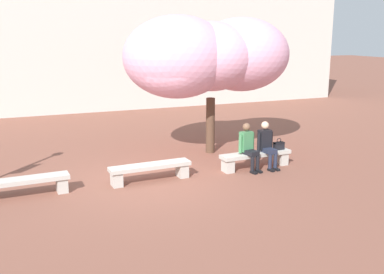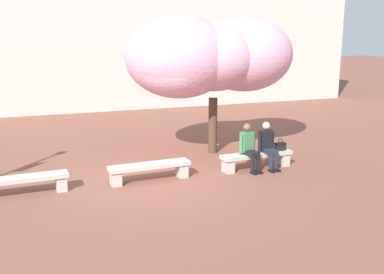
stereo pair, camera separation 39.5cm
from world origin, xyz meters
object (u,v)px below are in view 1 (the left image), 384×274
object	(u,v)px
stone_bench_center	(256,157)
person_seated_right	(266,143)
stone_bench_near_west	(150,169)
stone_bench_west_end	(22,184)
cherry_tree_main	(208,56)
person_seated_left	(248,145)
handbag	(279,145)

from	to	relation	value
stone_bench_center	person_seated_right	bearing A→B (deg)	-10.17
stone_bench_near_west	stone_bench_center	world-z (taller)	same
stone_bench_west_end	cherry_tree_main	distance (m)	6.46
stone_bench_near_west	cherry_tree_main	distance (m)	4.17
stone_bench_near_west	cherry_tree_main	size ratio (longest dim) A/B	0.40
stone_bench_center	person_seated_right	world-z (taller)	person_seated_right
stone_bench_west_end	stone_bench_near_west	size ratio (longest dim) A/B	1.00
stone_bench_center	person_seated_left	xyz separation A→B (m)	(-0.28, -0.05, 0.39)
stone_bench_near_west	person_seated_left	world-z (taller)	person_seated_left
stone_bench_west_end	person_seated_right	size ratio (longest dim) A/B	1.63
person_seated_right	cherry_tree_main	world-z (taller)	cherry_tree_main
stone_bench_west_end	cherry_tree_main	bearing A→B (deg)	20.20
person_seated_left	handbag	distance (m)	1.02
stone_bench_west_end	stone_bench_center	bearing A→B (deg)	0.00
cherry_tree_main	stone_bench_near_west	bearing A→B (deg)	-140.74
handbag	cherry_tree_main	bearing A→B (deg)	122.59
stone_bench_center	cherry_tree_main	bearing A→B (deg)	105.20
stone_bench_center	person_seated_right	distance (m)	0.49
person_seated_left	stone_bench_west_end	bearing A→B (deg)	179.48
person_seated_left	stone_bench_near_west	bearing A→B (deg)	178.91
stone_bench_west_end	handbag	bearing A→B (deg)	0.09
person_seated_left	handbag	world-z (taller)	person_seated_left
person_seated_left	person_seated_right	bearing A→B (deg)	-0.09
handbag	cherry_tree_main	world-z (taller)	cherry_tree_main
cherry_tree_main	handbag	bearing A→B (deg)	-57.41
stone_bench_near_west	handbag	distance (m)	3.78
stone_bench_west_end	cherry_tree_main	xyz separation A→B (m)	(5.52, 2.03, 2.67)
person_seated_right	cherry_tree_main	xyz separation A→B (m)	(-0.85, 2.08, 2.28)
stone_bench_near_west	person_seated_left	size ratio (longest dim) A/B	1.63
stone_bench_west_end	handbag	xyz separation A→B (m)	(6.81, 0.01, 0.27)
stone_bench_near_west	cherry_tree_main	world-z (taller)	cherry_tree_main
stone_bench_west_end	stone_bench_near_west	bearing A→B (deg)	0.00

